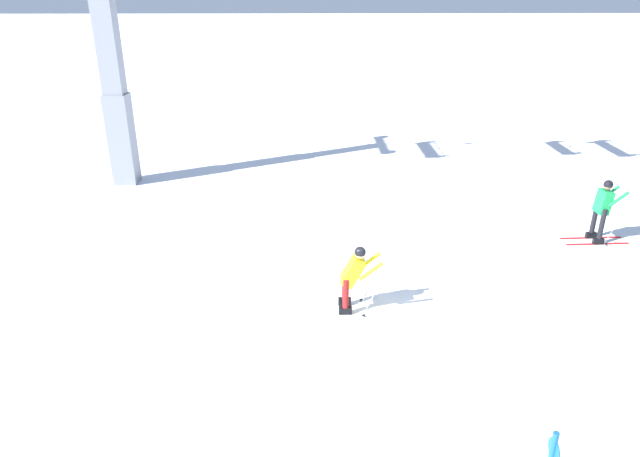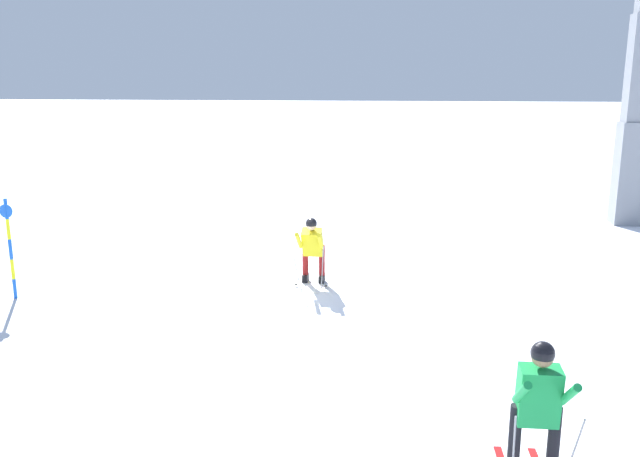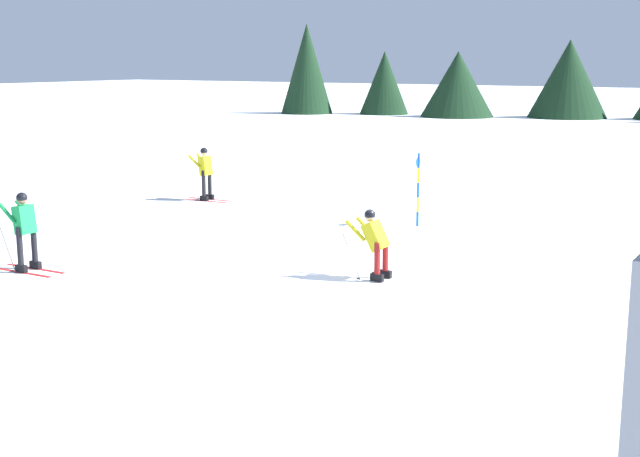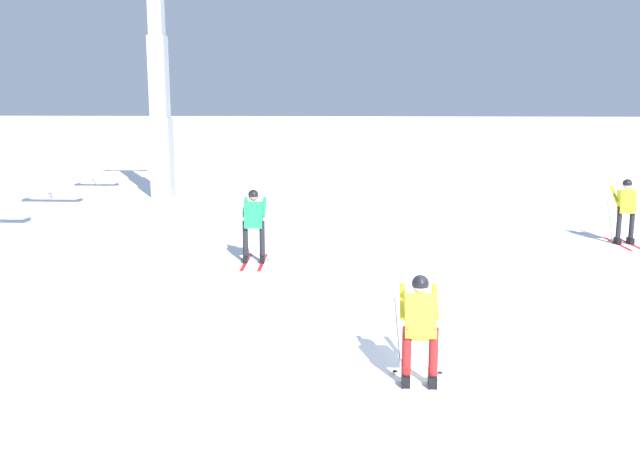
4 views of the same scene
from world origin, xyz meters
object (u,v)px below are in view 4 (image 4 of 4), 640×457
skier_carving_main (420,322)px  skier_distant_downhill (254,220)px  skier_distant_uphill (626,206)px  lift_tower_far (159,92)px

skier_carving_main → skier_distant_downhill: skier_distant_downhill is taller
skier_carving_main → skier_distant_uphill: 11.55m
lift_tower_far → skier_distant_uphill: size_ratio=5.52×
lift_tower_far → skier_distant_uphill: (-8.13, -14.96, -3.05)m
lift_tower_far → skier_distant_downhill: bearing=-154.0°
skier_distant_uphill → skier_carving_main: bearing=147.0°
skier_distant_uphill → skier_distant_downhill: 10.04m
lift_tower_far → skier_distant_downhill: size_ratio=5.52×
skier_carving_main → skier_distant_uphill: skier_distant_uphill is taller
skier_carving_main → skier_distant_downhill: 7.74m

